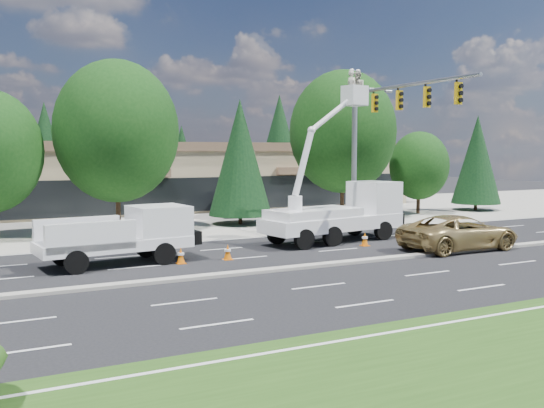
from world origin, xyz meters
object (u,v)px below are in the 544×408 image
signal_mast (376,129)px  utility_pickup (125,241)px  bucket_truck (342,206)px  minivan (459,232)px

signal_mast → utility_pickup: 16.21m
signal_mast → utility_pickup: size_ratio=1.55×
utility_pickup → bucket_truck: (11.93, 1.46, 0.90)m
utility_pickup → signal_mast: bearing=4.3°
minivan → utility_pickup: bearing=76.7°
signal_mast → utility_pickup: signal_mast is taller
bucket_truck → utility_pickup: bearing=177.7°
bucket_truck → minivan: 6.27m
signal_mast → bucket_truck: (-3.22, -1.33, -4.16)m
signal_mast → bucket_truck: bearing=-157.5°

